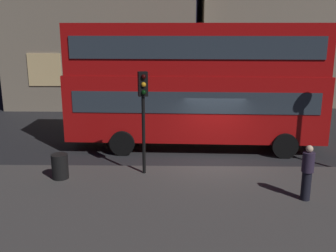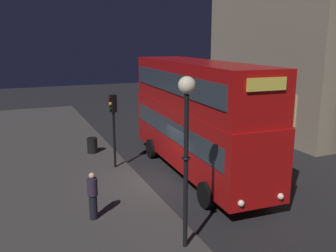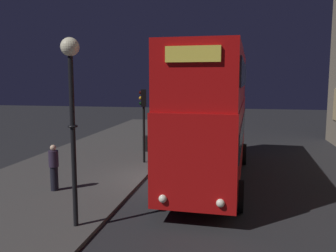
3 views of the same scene
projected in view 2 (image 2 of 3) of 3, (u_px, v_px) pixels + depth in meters
The scene contains 8 objects.
ground_plane at pixel (162, 184), 17.00m from camera, with size 80.00×80.00×0.00m, color #232326.
sidewalk_slab at pixel (67, 197), 15.39m from camera, with size 44.00×7.05×0.12m, color #423F3D.
building_with_clock at pixel (314, 26), 26.65m from camera, with size 12.35×10.19×14.87m.
double_decker_bus at pixel (196, 112), 17.79m from camera, with size 11.29×3.17×5.47m.
traffic_light_near_kerb at pixel (113, 116), 18.28m from camera, with size 0.38×0.39×3.71m.
street_lamp at pixel (186, 123), 10.76m from camera, with size 0.51×0.51×5.32m.
pedestrian at pixel (93, 195), 13.24m from camera, with size 0.37×0.37×1.76m.
litter_bin at pixel (92, 145), 21.21m from camera, with size 0.58×0.58×0.88m, color black.
Camera 2 is at (14.83, -5.91, 6.43)m, focal length 39.70 mm.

